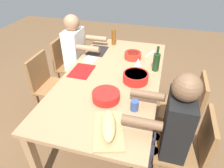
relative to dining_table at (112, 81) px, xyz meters
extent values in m
plane|color=brown|center=(0.00, 0.00, -0.67)|extent=(8.00, 8.00, 0.00)
cube|color=#A87F56|center=(0.00, 0.00, 0.05)|extent=(1.99, 1.03, 0.04)
cube|color=#A87F56|center=(-0.94, -0.45, -0.32)|extent=(0.07, 0.07, 0.70)
cube|color=#A87F56|center=(0.94, -0.45, -0.32)|extent=(0.07, 0.07, 0.70)
cube|color=#A87F56|center=(-0.94, 0.45, -0.32)|extent=(0.07, 0.07, 0.70)
cube|color=olive|center=(0.00, 0.75, -0.23)|extent=(0.40, 0.40, 0.03)
cube|color=olive|center=(0.00, 0.94, -0.02)|extent=(0.38, 0.04, 0.40)
cube|color=olive|center=(0.17, 0.58, -0.45)|extent=(0.04, 0.04, 0.42)
cube|color=olive|center=(-0.17, 0.58, -0.45)|extent=(0.04, 0.04, 0.42)
cube|color=olive|center=(0.17, 0.92, -0.45)|extent=(0.04, 0.04, 0.42)
cube|color=olive|center=(-0.17, 0.92, -0.45)|extent=(0.04, 0.04, 0.42)
cube|color=olive|center=(0.00, -0.75, -0.23)|extent=(0.40, 0.40, 0.03)
cube|color=olive|center=(0.00, -0.94, -0.02)|extent=(0.38, 0.04, 0.40)
cube|color=olive|center=(-0.17, -0.58, -0.45)|extent=(0.04, 0.04, 0.42)
cube|color=olive|center=(0.17, -0.58, -0.45)|extent=(0.04, 0.04, 0.42)
cube|color=olive|center=(-0.17, -0.92, -0.45)|extent=(0.04, 0.04, 0.42)
cube|color=olive|center=(0.17, -0.92, -0.45)|extent=(0.04, 0.04, 0.42)
cube|color=olive|center=(-0.55, -0.75, -0.23)|extent=(0.40, 0.40, 0.03)
cube|color=olive|center=(-0.55, -0.94, -0.02)|extent=(0.38, 0.04, 0.40)
cube|color=olive|center=(-0.72, -0.58, -0.45)|extent=(0.04, 0.04, 0.42)
cube|color=olive|center=(-0.38, -0.58, -0.45)|extent=(0.04, 0.04, 0.42)
cube|color=olive|center=(-0.72, -0.92, -0.45)|extent=(0.04, 0.04, 0.42)
cube|color=olive|center=(-0.38, -0.92, -0.45)|extent=(0.04, 0.04, 0.42)
cylinder|color=#2D2D38|center=(-0.63, -0.53, -0.44)|extent=(0.11, 0.11, 0.45)
cylinder|color=#2D2D38|center=(-0.47, -0.53, -0.44)|extent=(0.11, 0.11, 0.45)
cube|color=white|center=(-0.55, -0.69, 0.06)|extent=(0.34, 0.20, 0.55)
cylinder|color=#9E7251|center=(-0.72, -0.42, 0.18)|extent=(0.07, 0.30, 0.07)
cylinder|color=#9E7251|center=(-0.38, -0.42, 0.18)|extent=(0.07, 0.30, 0.07)
sphere|color=#9E7251|center=(-0.55, -0.69, 0.43)|extent=(0.21, 0.21, 0.21)
cube|color=olive|center=(0.55, 0.75, -0.23)|extent=(0.40, 0.40, 0.03)
cube|color=olive|center=(0.55, 0.94, -0.02)|extent=(0.38, 0.04, 0.40)
cube|color=olive|center=(0.38, 0.58, -0.45)|extent=(0.04, 0.04, 0.42)
cube|color=olive|center=(0.38, 0.92, -0.45)|extent=(0.04, 0.04, 0.42)
cylinder|color=#2D2D38|center=(0.63, 0.53, -0.44)|extent=(0.11, 0.11, 0.45)
cylinder|color=#2D2D38|center=(0.47, 0.53, -0.44)|extent=(0.11, 0.11, 0.45)
cube|color=black|center=(0.55, 0.69, 0.06)|extent=(0.34, 0.20, 0.55)
cylinder|color=brown|center=(0.72, 0.42, 0.18)|extent=(0.07, 0.30, 0.07)
cylinder|color=brown|center=(0.38, 0.42, 0.18)|extent=(0.07, 0.30, 0.07)
sphere|color=brown|center=(0.55, 0.69, 0.43)|extent=(0.21, 0.21, 0.21)
cylinder|color=red|center=(0.04, 0.26, 0.12)|extent=(0.26, 0.26, 0.09)
cylinder|color=orange|center=(0.04, 0.26, 0.15)|extent=(0.23, 0.23, 0.03)
cylinder|color=red|center=(-0.47, 0.14, 0.11)|extent=(0.21, 0.21, 0.08)
cylinder|color=#669E33|center=(-0.47, 0.14, 0.14)|extent=(0.18, 0.18, 0.03)
cylinder|color=red|center=(0.41, 0.06, 0.11)|extent=(0.25, 0.25, 0.08)
cylinder|color=#2D7028|center=(0.41, 0.06, 0.14)|extent=(0.22, 0.22, 0.03)
cube|color=tan|center=(0.77, 0.19, 0.08)|extent=(0.45, 0.33, 0.02)
ellipsoid|color=tan|center=(0.77, 0.19, 0.14)|extent=(0.34, 0.20, 0.09)
cylinder|color=#193819|center=(-0.25, 0.44, 0.17)|extent=(0.08, 0.08, 0.20)
cylinder|color=#193819|center=(-0.25, 0.44, 0.32)|extent=(0.03, 0.03, 0.09)
cylinder|color=brown|center=(-0.81, -0.20, 0.18)|extent=(0.06, 0.06, 0.22)
cylinder|color=silver|center=(-0.16, 0.25, 0.08)|extent=(0.07, 0.07, 0.01)
cylinder|color=silver|center=(-0.16, 0.25, 0.12)|extent=(0.01, 0.01, 0.07)
cone|color=silver|center=(-0.16, 0.25, 0.20)|extent=(0.08, 0.08, 0.08)
cube|color=maroon|center=(0.00, -0.35, 0.08)|extent=(0.32, 0.23, 0.01)
cube|color=black|center=(-0.55, -0.35, 0.08)|extent=(0.32, 0.23, 0.01)
cylinder|color=#334C8C|center=(0.48, 0.33, 0.12)|extent=(0.07, 0.07, 0.10)
cube|color=silver|center=(-0.64, 0.34, 0.08)|extent=(0.22, 0.11, 0.01)
cube|color=white|center=(-0.27, -0.35, 0.09)|extent=(0.16, 0.16, 0.02)
camera|label=1|loc=(1.77, 0.49, 1.24)|focal=31.89mm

